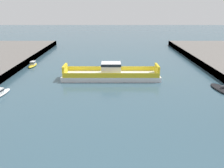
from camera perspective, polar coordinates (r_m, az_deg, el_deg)
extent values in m
cube|color=silver|center=(54.89, -0.46, 1.88)|extent=(22.48, 6.26, 1.10)
cube|color=yellow|center=(57.51, -0.47, 3.80)|extent=(21.56, 0.21, 1.10)
cube|color=yellow|center=(51.68, -0.46, 2.08)|extent=(21.56, 0.21, 1.10)
cube|color=silver|center=(54.37, -0.47, 3.82)|extent=(4.50, 3.41, 2.74)
cube|color=black|center=(54.12, -0.47, 4.86)|extent=(4.55, 3.45, 0.60)
cube|color=yellow|center=(55.48, 10.70, 3.51)|extent=(0.52, 4.32, 2.20)
cube|color=yellow|center=(55.49, -11.64, 3.45)|extent=(0.52, 4.32, 2.20)
ellipsoid|color=yellow|center=(69.87, -19.00, 4.28)|extent=(1.70, 5.33, 0.54)
cube|color=silver|center=(70.08, -18.95, 4.91)|extent=(1.14, 1.88, 0.85)
cube|color=black|center=(70.05, -18.96, 4.99)|extent=(1.18, 1.93, 0.26)
ellipsoid|color=black|center=(52.26, 25.18, -1.17)|extent=(3.78, 8.15, 0.50)
cube|color=#4C4C51|center=(52.10, 25.25, -0.65)|extent=(1.01, 0.53, 0.50)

